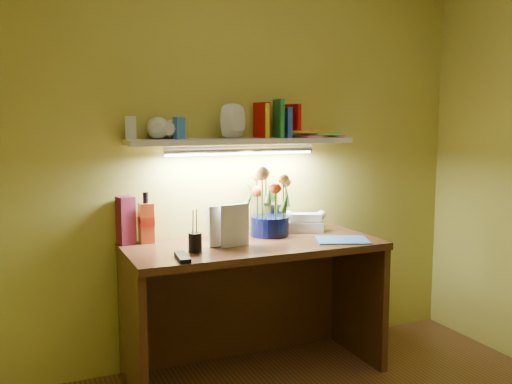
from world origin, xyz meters
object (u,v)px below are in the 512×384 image
(desk_clock, at_px, (316,222))
(flower_bouquet, at_px, (270,202))
(desk, at_px, (254,309))
(telephone, at_px, (305,221))
(whisky_bottle, at_px, (146,218))

(desk_clock, bearing_deg, flower_bouquet, 174.43)
(desk, height_order, telephone, telephone)
(desk, xyz_separation_m, telephone, (0.41, 0.19, 0.44))
(telephone, xyz_separation_m, whisky_bottle, (-0.95, 0.05, 0.08))
(flower_bouquet, bearing_deg, desk_clock, 14.55)
(whisky_bottle, bearing_deg, desk_clock, 0.54)
(desk, distance_m, desk_clock, 0.71)
(telephone, relative_size, desk_clock, 2.63)
(desk_clock, relative_size, whisky_bottle, 0.28)
(flower_bouquet, xyz_separation_m, telephone, (0.25, 0.03, -0.13))
(flower_bouquet, distance_m, whisky_bottle, 0.71)
(telephone, bearing_deg, flower_bouquet, -148.81)
(desk_clock, xyz_separation_m, whisky_bottle, (-1.07, -0.01, 0.10))
(desk, bearing_deg, desk_clock, 25.23)
(desk, distance_m, whisky_bottle, 0.78)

